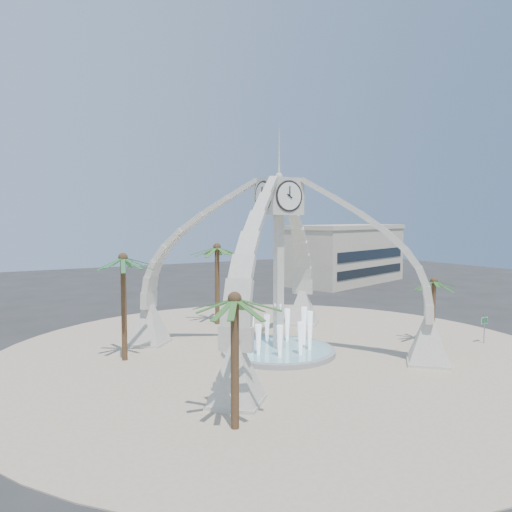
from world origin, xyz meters
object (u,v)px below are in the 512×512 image
clock_tower (279,263)px  fountain (278,350)px  palm_south (235,301)px  palm_east (434,282)px  palm_north (217,248)px  street_sign (484,324)px  palm_west (123,260)px

clock_tower → fountain: clock_tower is taller
palm_south → clock_tower: bearing=48.6°
palm_east → palm_north: 18.45m
clock_tower → street_sign: size_ratio=8.34×
palm_north → street_sign: 22.65m
clock_tower → palm_east: (11.56, -3.59, -1.68)m
palm_east → street_sign: (3.62, -1.79, -3.27)m
palm_north → palm_south: size_ratio=1.16×
clock_tower → palm_west: clock_tower is taller
clock_tower → street_sign: bearing=-19.5°
clock_tower → palm_south: 12.80m
clock_tower → fountain: 6.20m
street_sign → fountain: bearing=158.0°
clock_tower → palm_east: 12.22m
palm_east → street_sign: 5.20m
palm_west → street_sign: size_ratio=3.58×
fountain → palm_south: 13.96m
clock_tower → fountain: size_ratio=2.24×
street_sign → palm_east: bearing=151.1°
clock_tower → palm_west: 10.53m
fountain → palm_north: 12.90m
fountain → palm_south: size_ratio=1.19×
palm_west → palm_south: (1.36, -13.40, -0.95)m
clock_tower → street_sign: 16.84m
fountain → palm_east: size_ratio=1.45×
street_sign → clock_tower: bearing=158.0°
palm_east → palm_north: palm_north is taller
palm_east → palm_south: palm_south is taller
clock_tower → palm_north: 11.09m
clock_tower → palm_south: clock_tower is taller
palm_west → palm_south: bearing=-84.2°
fountain → palm_south: palm_south is taller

